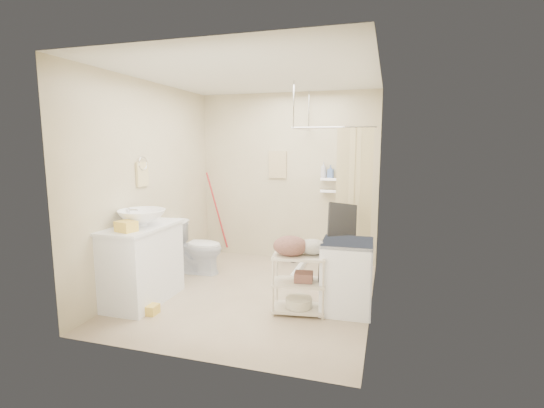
% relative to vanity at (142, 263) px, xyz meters
% --- Properties ---
extents(floor, '(3.20, 3.20, 0.00)m').
position_rel_vanity_xyz_m(floor, '(1.16, 0.60, -0.45)').
color(floor, tan).
rests_on(floor, ground).
extents(ceiling, '(2.80, 3.20, 0.04)m').
position_rel_vanity_xyz_m(ceiling, '(1.16, 0.60, 2.15)').
color(ceiling, silver).
rests_on(ceiling, ground).
extents(wall_back, '(2.80, 0.04, 2.60)m').
position_rel_vanity_xyz_m(wall_back, '(1.16, 2.20, 0.85)').
color(wall_back, beige).
rests_on(wall_back, ground).
extents(wall_front, '(2.80, 0.04, 2.60)m').
position_rel_vanity_xyz_m(wall_front, '(1.16, -1.00, 0.85)').
color(wall_front, beige).
rests_on(wall_front, ground).
extents(wall_left, '(0.04, 3.20, 2.60)m').
position_rel_vanity_xyz_m(wall_left, '(-0.24, 0.60, 0.85)').
color(wall_left, beige).
rests_on(wall_left, ground).
extents(wall_right, '(0.04, 3.20, 2.60)m').
position_rel_vanity_xyz_m(wall_right, '(2.56, 0.60, 0.85)').
color(wall_right, beige).
rests_on(wall_right, ground).
extents(vanity, '(0.58, 1.02, 0.90)m').
position_rel_vanity_xyz_m(vanity, '(0.00, 0.00, 0.00)').
color(vanity, silver).
rests_on(vanity, ground).
extents(sink, '(0.59, 0.59, 0.18)m').
position_rel_vanity_xyz_m(sink, '(0.03, 0.00, 0.54)').
color(sink, white).
rests_on(sink, vanity).
extents(counter_basket, '(0.24, 0.21, 0.11)m').
position_rel_vanity_xyz_m(counter_basket, '(0.06, -0.32, 0.51)').
color(counter_basket, '#FACF4C').
rests_on(counter_basket, vanity).
extents(floor_basket, '(0.27, 0.21, 0.14)m').
position_rel_vanity_xyz_m(floor_basket, '(0.27, -0.30, -0.38)').
color(floor_basket, '#E9C347').
rests_on(floor_basket, ground).
extents(toilet, '(0.76, 0.46, 0.75)m').
position_rel_vanity_xyz_m(toilet, '(0.12, 1.12, -0.07)').
color(toilet, silver).
rests_on(toilet, ground).
extents(mop, '(0.16, 0.16, 1.36)m').
position_rel_vanity_xyz_m(mop, '(-0.03, 2.12, 0.23)').
color(mop, red).
rests_on(mop, ground).
extents(potted_plant_a, '(0.18, 0.13, 0.33)m').
position_rel_vanity_xyz_m(potted_plant_a, '(1.17, 1.99, -0.28)').
color(potted_plant_a, brown).
rests_on(potted_plant_a, ground).
extents(potted_plant_b, '(0.23, 0.21, 0.35)m').
position_rel_vanity_xyz_m(potted_plant_b, '(1.34, 2.00, -0.28)').
color(potted_plant_b, '#9A4935').
rests_on(potted_plant_b, ground).
extents(hanging_towel, '(0.28, 0.03, 0.42)m').
position_rel_vanity_xyz_m(hanging_towel, '(1.01, 2.18, 1.05)').
color(hanging_towel, '#C5B68D').
rests_on(hanging_towel, wall_back).
extents(towel_ring, '(0.04, 0.22, 0.34)m').
position_rel_vanity_xyz_m(towel_ring, '(-0.22, 0.40, 1.02)').
color(towel_ring, beige).
rests_on(towel_ring, wall_left).
extents(tp_holder, '(0.08, 0.12, 0.14)m').
position_rel_vanity_xyz_m(tp_holder, '(-0.20, 0.65, 0.27)').
color(tp_holder, white).
rests_on(tp_holder, wall_left).
extents(shower, '(1.10, 1.10, 2.10)m').
position_rel_vanity_xyz_m(shower, '(2.01, 1.65, 0.60)').
color(shower, white).
rests_on(shower, ground).
extents(shampoo_bottle_a, '(0.12, 0.12, 0.23)m').
position_rel_vanity_xyz_m(shampoo_bottle_a, '(1.74, 2.13, 0.99)').
color(shampoo_bottle_a, silver).
rests_on(shampoo_bottle_a, shower).
extents(shampoo_bottle_b, '(0.09, 0.10, 0.19)m').
position_rel_vanity_xyz_m(shampoo_bottle_b, '(1.85, 2.13, 0.96)').
color(shampoo_bottle_b, '#4E6DAF').
rests_on(shampoo_bottle_b, shower).
extents(washing_machine, '(0.56, 0.57, 0.78)m').
position_rel_vanity_xyz_m(washing_machine, '(2.30, 0.40, -0.06)').
color(washing_machine, white).
rests_on(washing_machine, ground).
extents(laundry_rack, '(0.60, 0.40, 0.77)m').
position_rel_vanity_xyz_m(laundry_rack, '(1.81, 0.20, -0.06)').
color(laundry_rack, beige).
rests_on(laundry_rack, ground).
extents(ironing_board, '(0.35, 0.24, 1.19)m').
position_rel_vanity_xyz_m(ironing_board, '(2.21, 0.59, 0.15)').
color(ironing_board, black).
rests_on(ironing_board, ground).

